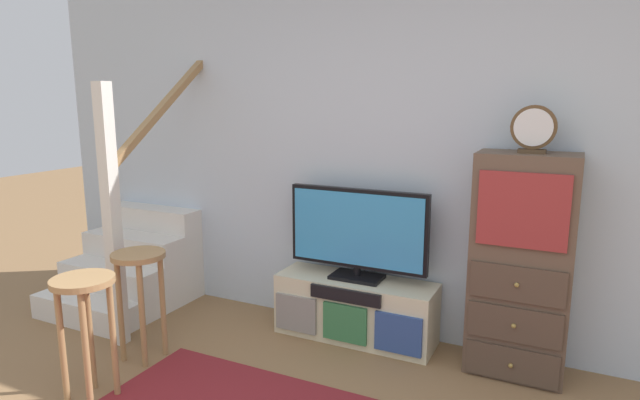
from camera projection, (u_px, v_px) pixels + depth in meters
The scene contains 8 objects.
back_wall at pixel (412, 149), 3.65m from camera, with size 6.40×0.12×2.70m, color silver.
media_console at pixel (355, 309), 3.77m from camera, with size 1.13×0.38×0.44m.
television at pixel (357, 232), 3.68m from camera, with size 1.00×0.22×0.64m.
side_cabinet at pixel (521, 266), 3.22m from camera, with size 0.58×0.38×1.38m.
desk_clock at pixel (533, 129), 3.04m from camera, with size 0.25×0.08×0.28m.
staircase at pixel (149, 253), 4.58m from camera, with size 1.00×1.36×2.20m.
bar_stool_near at pixel (85, 310), 2.93m from camera, with size 0.34×0.34×0.73m.
bar_stool_far at pixel (140, 280), 3.43m from camera, with size 0.34×0.34×0.72m.
Camera 1 is at (1.03, -1.10, 1.71)m, focal length 29.77 mm.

